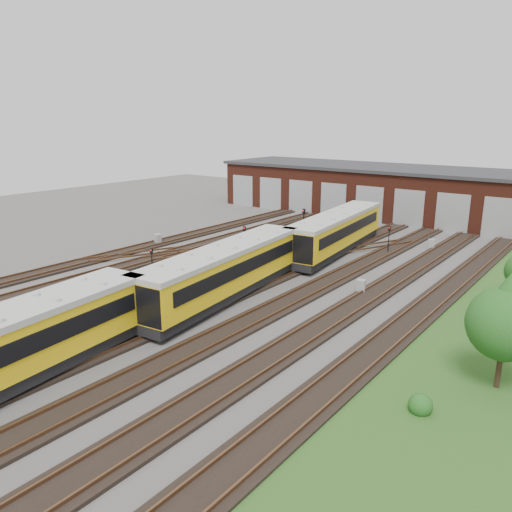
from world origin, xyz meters
The scene contains 17 objects.
ground centered at (0.00, 0.00, 0.00)m, with size 120.00×120.00×0.00m, color #474542.
track_network centered at (-0.17, 0.59, 0.11)m, with size 30.40×70.00×0.33m.
maintenance_shed centered at (-0.01, 39.97, 3.20)m, with size 51.00×12.50×6.35m.
grass_verge centered at (19.00, 10.00, 0.03)m, with size 8.00×55.00×0.05m, color #2B4F1A.
metro_train centered at (2.00, 2.36, 2.10)m, with size 4.92×48.97×3.46m.
signal_mast_0 centered at (-4.65, 1.42, 1.81)m, with size 0.24×0.23×2.85m.
signal_mast_1 centered at (-3.71, 11.56, 1.92)m, with size 0.29×0.27×2.98m.
signal_mast_2 centered at (-1.92, 18.75, 2.40)m, with size 0.31×0.29×3.77m.
signal_mast_3 centered at (6.05, 21.20, 1.69)m, with size 0.23×0.21×2.63m.
relay_cabinet_0 centered at (-14.04, 10.31, 0.52)m, with size 0.63×0.52×1.05m, color #999B9E.
relay_cabinet_1 centered at (-4.67, 12.27, 0.56)m, with size 0.68×0.56×1.13m, color #999B9E.
relay_cabinet_2 centered at (0.47, 14.54, 0.44)m, with size 0.53×0.44×0.89m, color #999B9E.
relay_cabinet_3 centered at (8.73, 25.43, 0.48)m, with size 0.57×0.48×0.95m, color #999B9E.
relay_cabinet_4 centered at (9.04, 9.31, 0.51)m, with size 0.61×0.51×1.02m, color #999B9E.
tree_4 centered at (20.16, 0.95, 3.71)m, with size 3.49×3.49×5.78m.
bush_0 centered at (18.01, -3.31, 0.53)m, with size 1.05×1.05×1.05m, color #144814.
bush_1 centered at (17.06, 12.52, 0.65)m, with size 1.30×1.30×1.30m, color #144814.
Camera 1 is at (23.98, -22.81, 12.33)m, focal length 35.00 mm.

